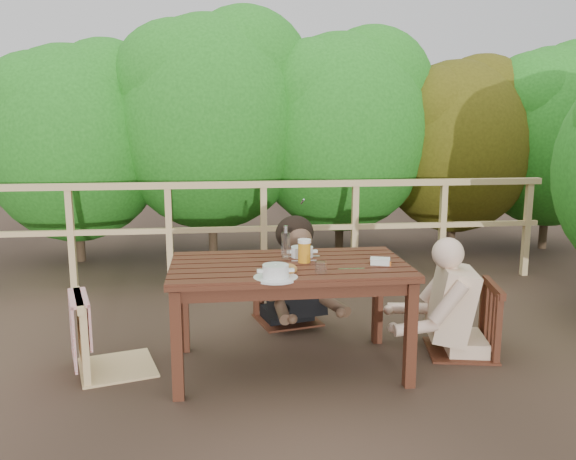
{
  "coord_description": "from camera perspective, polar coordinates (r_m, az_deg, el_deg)",
  "views": [
    {
      "loc": [
        -0.43,
        -3.54,
        1.58
      ],
      "look_at": [
        0.0,
        0.05,
        0.9
      ],
      "focal_mm": 36.44,
      "sensor_mm": 36.0,
      "label": 1
    }
  ],
  "objects": [
    {
      "name": "bread_roll",
      "position": [
        3.45,
        -0.04,
        -3.83
      ],
      "size": [
        0.12,
        0.09,
        0.07
      ],
      "primitive_type": "ellipsoid",
      "color": "#976035",
      "rests_on": "table"
    },
    {
      "name": "railing",
      "position": [
        5.66,
        -2.38,
        -0.32
      ],
      "size": [
        5.6,
        0.1,
        1.01
      ],
      "primitive_type": "cube",
      "color": "tan",
      "rests_on": "ground"
    },
    {
      "name": "beer_glass",
      "position": [
        3.68,
        1.6,
        -2.15
      ],
      "size": [
        0.08,
        0.08,
        0.16
      ],
      "primitive_type": "cylinder",
      "color": "orange",
      "rests_on": "table"
    },
    {
      "name": "table",
      "position": [
        3.77,
        0.09,
        -8.5
      ],
      "size": [
        1.48,
        0.83,
        0.68
      ],
      "primitive_type": "cube",
      "color": "#3E1C10",
      "rests_on": "ground"
    },
    {
      "name": "butter_tub",
      "position": [
        3.69,
        8.97,
        -3.13
      ],
      "size": [
        0.14,
        0.12,
        0.05
      ],
      "primitive_type": "cube",
      "rotation": [
        0.0,
        0.0,
        -0.31
      ],
      "color": "white",
      "rests_on": "table"
    },
    {
      "name": "tumbler",
      "position": [
        3.44,
        3.21,
        -3.77
      ],
      "size": [
        0.07,
        0.07,
        0.08
      ],
      "primitive_type": "cylinder",
      "color": "silver",
      "rests_on": "table"
    },
    {
      "name": "hedge_row",
      "position": [
        6.8,
        0.16,
        13.34
      ],
      "size": [
        6.6,
        1.6,
        3.8
      ],
      "primitive_type": null,
      "color": "#216A1A",
      "rests_on": "ground"
    },
    {
      "name": "bottle",
      "position": [
        3.75,
        -0.22,
        -1.34
      ],
      "size": [
        0.06,
        0.06,
        0.23
      ],
      "primitive_type": "cylinder",
      "color": "silver",
      "rests_on": "table"
    },
    {
      "name": "soup_far",
      "position": [
        3.83,
        1.37,
        -2.24
      ],
      "size": [
        0.25,
        0.25,
        0.08
      ],
      "primitive_type": "cylinder",
      "color": "white",
      "rests_on": "table"
    },
    {
      "name": "woman",
      "position": [
        4.58,
        -0.09,
        -0.9
      ],
      "size": [
        0.68,
        0.77,
        1.33
      ],
      "primitive_type": null,
      "rotation": [
        0.0,
        0.0,
        3.38
      ],
      "color": "black",
      "rests_on": "ground"
    },
    {
      "name": "diner_right",
      "position": [
        4.13,
        17.27,
        -2.7
      ],
      "size": [
        0.75,
        0.65,
        1.32
      ],
      "primitive_type": null,
      "rotation": [
        0.0,
        0.0,
        1.37
      ],
      "color": "beige",
      "rests_on": "ground"
    },
    {
      "name": "soup_near",
      "position": [
        3.35,
        -1.21,
        -4.12
      ],
      "size": [
        0.26,
        0.26,
        0.09
      ],
      "primitive_type": "cylinder",
      "color": "silver",
      "rests_on": "table"
    },
    {
      "name": "chair_far",
      "position": [
        4.6,
        -0.06,
        -3.38
      ],
      "size": [
        0.56,
        0.56,
        0.93
      ],
      "primitive_type": "cube",
      "rotation": [
        0.0,
        0.0,
        0.24
      ],
      "color": "#3E1C10",
      "rests_on": "ground"
    },
    {
      "name": "chair_right",
      "position": [
        4.16,
        16.74,
        -5.36
      ],
      "size": [
        0.54,
        0.54,
        0.93
      ],
      "primitive_type": "cube",
      "rotation": [
        0.0,
        0.0,
        -1.77
      ],
      "color": "#3E1C10",
      "rests_on": "ground"
    },
    {
      "name": "chair_left",
      "position": [
        3.87,
        -16.67,
        -6.26
      ],
      "size": [
        0.59,
        0.59,
        0.96
      ],
      "primitive_type": "cube",
      "rotation": [
        0.0,
        0.0,
        1.85
      ],
      "color": "tan",
      "rests_on": "ground"
    },
    {
      "name": "ground",
      "position": [
        3.9,
        0.09,
        -13.25
      ],
      "size": [
        60.0,
        60.0,
        0.0
      ],
      "primitive_type": "plane",
      "color": "#473326",
      "rests_on": "ground"
    }
  ]
}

